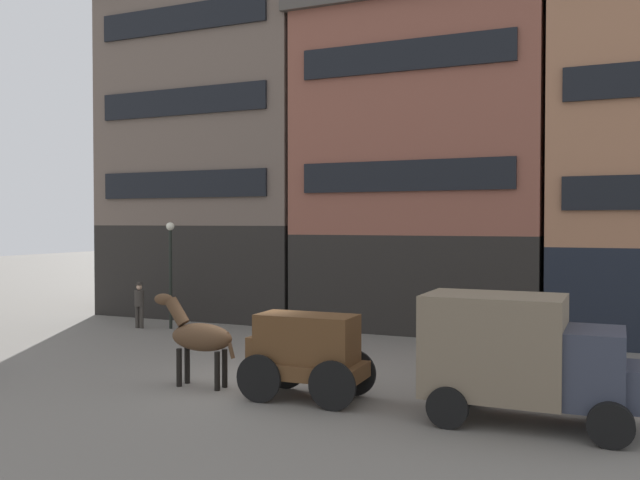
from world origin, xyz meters
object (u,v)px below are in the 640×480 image
at_px(cargo_wagon, 305,350).
at_px(delivery_truck_near, 523,354).
at_px(fire_hydrant_curbside, 474,340).
at_px(draft_horse, 198,336).
at_px(pedestrian_officer, 139,303).
at_px(streetlamp_curbside, 170,260).

relative_size(cargo_wagon, delivery_truck_near, 0.68).
bearing_deg(delivery_truck_near, fire_hydrant_curbside, 108.56).
distance_m(cargo_wagon, draft_horse, 2.95).
xyz_separation_m(pedestrian_officer, fire_hydrant_curbside, (12.92, 0.12, -0.55)).
distance_m(pedestrian_officer, fire_hydrant_curbside, 12.93).
bearing_deg(cargo_wagon, pedestrian_officer, 146.09).
height_order(cargo_wagon, draft_horse, draft_horse).
bearing_deg(pedestrian_officer, cargo_wagon, -33.91).
bearing_deg(draft_horse, cargo_wagon, 0.03).
bearing_deg(streetlamp_curbside, fire_hydrant_curbside, -1.21).
relative_size(draft_horse, fire_hydrant_curbside, 2.83).
xyz_separation_m(draft_horse, streetlamp_curbside, (-6.22, 7.35, 1.40)).
xyz_separation_m(delivery_truck_near, pedestrian_officer, (-15.28, 6.93, -0.44)).
relative_size(cargo_wagon, streetlamp_curbside, 0.71).
distance_m(delivery_truck_near, fire_hydrant_curbside, 7.50).
distance_m(draft_horse, streetlamp_curbside, 9.73).
xyz_separation_m(streetlamp_curbside, fire_hydrant_curbside, (11.71, -0.25, -2.24)).
xyz_separation_m(cargo_wagon, draft_horse, (-2.95, -0.00, 0.12)).
bearing_deg(draft_horse, pedestrian_officer, 136.79).
distance_m(cargo_wagon, pedestrian_officer, 12.51).
height_order(draft_horse, streetlamp_curbside, streetlamp_curbside).
xyz_separation_m(cargo_wagon, streetlamp_curbside, (-9.17, 7.35, 1.52)).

